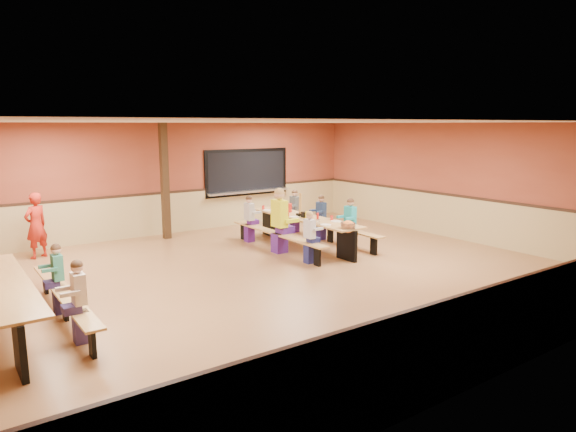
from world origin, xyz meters
TOP-DOWN VIEW (x-y plane):
  - ground at (0.00, 0.00)m, footprint 12.00×12.00m
  - room_envelope at (0.00, 0.00)m, footprint 12.04×10.04m
  - kitchen_pass_through at (2.60, 4.96)m, footprint 2.78×0.28m
  - structural_post at (-0.20, 4.40)m, footprint 0.18×0.18m
  - cafeteria_table_main at (2.20, 1.58)m, footprint 1.91×3.70m
  - cafeteria_table_second at (-4.50, -0.15)m, footprint 1.91×3.70m
  - seated_child_white_left at (1.37, 0.30)m, footprint 0.33×0.27m
  - seated_adult_yellow at (1.37, 1.45)m, footprint 0.50×0.41m
  - seated_child_grey_left at (1.37, 2.81)m, footprint 0.35×0.28m
  - seated_child_teal_right at (3.02, 0.85)m, footprint 0.36×0.30m
  - seated_child_navy_right at (3.02, 1.96)m, footprint 0.34×0.28m
  - seated_child_char_right at (3.02, 3.13)m, footprint 0.35×0.29m
  - seated_child_green_sec at (-3.68, 0.21)m, footprint 0.32×0.26m
  - seated_child_tan_sec at (-3.68, -1.14)m, footprint 0.34×0.28m
  - standing_woman at (-3.34, 4.15)m, footprint 0.64×0.57m
  - punch_pitcher at (2.29, 2.37)m, footprint 0.16×0.16m
  - chip_bowl at (2.13, -0.07)m, footprint 0.32×0.32m
  - napkin_dispenser at (2.15, 1.53)m, footprint 0.10×0.14m
  - condiment_mustard at (2.11, 1.39)m, footprint 0.06×0.06m
  - condiment_ketchup at (2.19, 1.06)m, footprint 0.06×0.06m
  - table_paddle at (2.20, 1.76)m, footprint 0.16×0.16m
  - place_settings at (2.20, 1.58)m, footprint 0.65×3.30m

SIDE VIEW (x-z plane):
  - ground at x=0.00m, z-range 0.00..0.00m
  - cafeteria_table_main at x=2.20m, z-range 0.16..0.90m
  - cafeteria_table_second at x=-4.50m, z-range 0.16..0.90m
  - seated_child_green_sec at x=-3.68m, z-range 0.00..1.11m
  - seated_child_white_left at x=1.37m, z-range 0.00..1.12m
  - seated_child_navy_right at x=3.02m, z-range 0.00..1.15m
  - seated_child_tan_sec at x=-3.68m, z-range 0.00..1.15m
  - seated_child_grey_left at x=1.37m, z-range 0.00..1.16m
  - seated_child_char_right at x=3.02m, z-range 0.00..1.17m
  - seated_child_teal_right at x=3.02m, z-range 0.00..1.19m
  - room_envelope at x=0.00m, z-range -0.82..2.20m
  - standing_woman at x=-3.34m, z-range 0.00..1.48m
  - seated_adult_yellow at x=1.37m, z-range 0.00..1.48m
  - place_settings at x=2.20m, z-range 0.74..0.85m
  - napkin_dispenser at x=2.15m, z-range 0.74..0.87m
  - chip_bowl at x=2.13m, z-range 0.74..0.89m
  - condiment_mustard at x=2.11m, z-range 0.74..0.91m
  - condiment_ketchup at x=2.19m, z-range 0.74..0.91m
  - punch_pitcher at x=2.29m, z-range 0.74..0.96m
  - table_paddle at x=2.20m, z-range 0.60..1.16m
  - kitchen_pass_through at x=2.60m, z-range 0.80..2.18m
  - structural_post at x=-0.20m, z-range 0.00..3.00m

